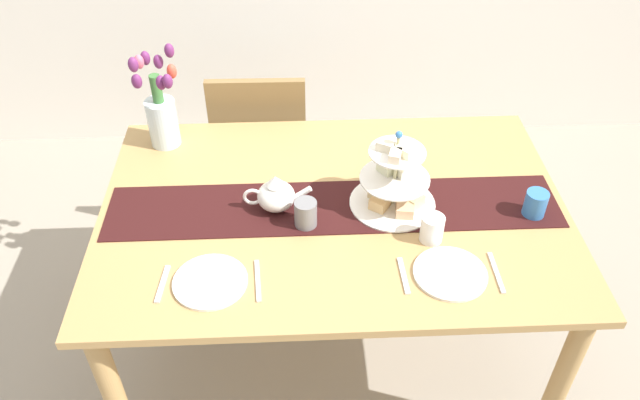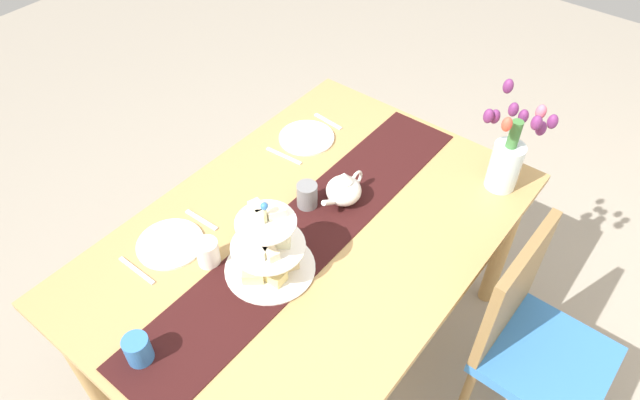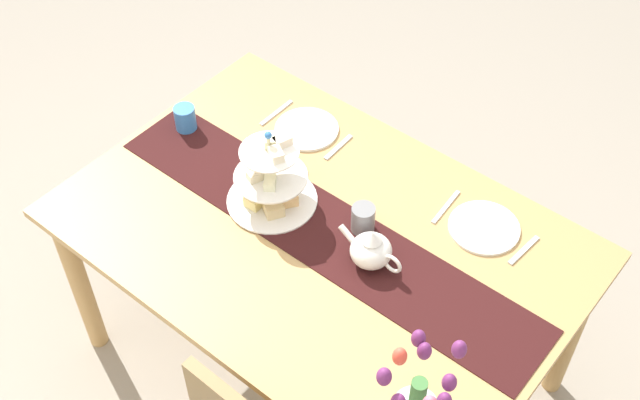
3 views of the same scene
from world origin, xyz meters
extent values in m
plane|color=gray|center=(0.00, 0.00, 0.00)|extent=(8.00, 8.00, 0.00)
cube|color=tan|center=(0.00, 0.00, 0.76)|extent=(1.62, 1.10, 0.03)
cylinder|color=tan|center=(0.74, -0.48, 0.37)|extent=(0.07, 0.07, 0.75)
cylinder|color=tan|center=(-0.74, 0.48, 0.37)|extent=(0.07, 0.07, 0.75)
cylinder|color=tan|center=(0.74, 0.48, 0.37)|extent=(0.07, 0.07, 0.75)
cylinder|color=olive|center=(-0.10, 1.02, 0.21)|extent=(0.04, 0.04, 0.41)
cylinder|color=olive|center=(-0.46, 1.03, 0.21)|extent=(0.04, 0.04, 0.41)
cylinder|color=olive|center=(-0.11, 0.66, 0.21)|extent=(0.04, 0.04, 0.41)
cylinder|color=olive|center=(-0.47, 0.67, 0.21)|extent=(0.04, 0.04, 0.41)
cube|color=#3370B7|center=(-0.29, 0.85, 0.43)|extent=(0.43, 0.43, 0.05)
cube|color=olive|center=(-0.29, 0.66, 0.69)|extent=(0.42, 0.04, 0.45)
cube|color=black|center=(0.00, -0.01, 0.78)|extent=(1.57, 0.28, 0.00)
cylinder|color=beige|center=(0.21, 0.00, 0.92)|extent=(0.01, 0.01, 0.28)
cylinder|color=white|center=(0.21, 0.00, 0.78)|extent=(0.30, 0.30, 0.01)
cylinder|color=white|center=(0.21, 0.00, 0.89)|extent=(0.24, 0.24, 0.01)
cylinder|color=white|center=(0.21, 0.00, 1.00)|extent=(0.19, 0.19, 0.01)
cube|color=beige|center=(0.27, -0.01, 0.81)|extent=(0.09, 0.09, 0.04)
cube|color=#DFCB7C|center=(0.23, 0.05, 0.81)|extent=(0.05, 0.06, 0.04)
cube|color=beige|center=(0.16, 0.04, 0.81)|extent=(0.09, 0.09, 0.04)
cube|color=#EEBF7C|center=(0.16, -0.02, 0.81)|extent=(0.08, 0.08, 0.04)
cube|color=#EABC8F|center=(0.24, -0.06, 0.81)|extent=(0.07, 0.07, 0.04)
cube|color=beige|center=(0.24, 0.01, 0.91)|extent=(0.07, 0.06, 0.03)
cube|color=beige|center=(0.23, 0.04, 0.91)|extent=(0.05, 0.06, 0.03)
cube|color=beige|center=(0.18, 0.03, 0.91)|extent=(0.06, 0.07, 0.03)
cube|color=beige|center=(0.17, 0.01, 1.02)|extent=(0.07, 0.06, 0.03)
cube|color=beige|center=(0.19, -0.05, 1.02)|extent=(0.05, 0.06, 0.03)
cube|color=beige|center=(0.22, -0.03, 1.02)|extent=(0.07, 0.07, 0.03)
sphere|color=#3370B7|center=(0.21, 0.00, 1.07)|extent=(0.02, 0.02, 0.02)
ellipsoid|color=white|center=(-0.20, 0.00, 0.83)|extent=(0.13, 0.13, 0.10)
cone|color=white|center=(-0.20, 0.00, 0.90)|extent=(0.06, 0.06, 0.04)
cylinder|color=white|center=(-0.11, 0.00, 0.84)|extent=(0.07, 0.02, 0.06)
torus|color=white|center=(-0.28, 0.00, 0.83)|extent=(0.07, 0.01, 0.07)
cylinder|color=silver|center=(-0.64, 0.41, 0.87)|extent=(0.12, 0.12, 0.19)
cylinder|color=#3D7538|center=(-0.64, 0.41, 1.02)|extent=(0.04, 0.04, 0.12)
ellipsoid|color=#EF4C38|center=(-0.57, 0.40, 1.10)|extent=(0.04, 0.04, 0.06)
ellipsoid|color=#6B2860|center=(-0.58, 0.49, 1.14)|extent=(0.04, 0.04, 0.06)
ellipsoid|color=#6B2860|center=(-0.63, 0.49, 1.09)|extent=(0.04, 0.04, 0.06)
ellipsoid|color=#6B2860|center=(-0.68, 0.51, 1.10)|extent=(0.04, 0.04, 0.06)
ellipsoid|color=#E5607A|center=(-0.69, 0.46, 1.11)|extent=(0.04, 0.04, 0.06)
ellipsoid|color=#6B2860|center=(-0.70, 0.41, 1.06)|extent=(0.04, 0.04, 0.06)
ellipsoid|color=#6B2860|center=(-0.69, 0.37, 1.08)|extent=(0.04, 0.04, 0.06)
ellipsoid|color=#6B2860|center=(-0.68, 0.33, 1.16)|extent=(0.04, 0.04, 0.06)
ellipsoid|color=#6B2860|center=(-0.60, 0.34, 1.09)|extent=(0.04, 0.04, 0.06)
ellipsoid|color=#6B2860|center=(-0.57, 0.33, 1.10)|extent=(0.04, 0.04, 0.06)
cylinder|color=white|center=(-0.40, -0.34, 0.78)|extent=(0.23, 0.23, 0.01)
cube|color=silver|center=(-0.54, -0.34, 0.78)|extent=(0.03, 0.15, 0.01)
cube|color=silver|center=(-0.25, -0.34, 0.78)|extent=(0.03, 0.17, 0.01)
cylinder|color=white|center=(0.34, -0.34, 0.78)|extent=(0.23, 0.23, 0.01)
cube|color=silver|center=(0.20, -0.34, 0.78)|extent=(0.02, 0.15, 0.01)
cube|color=silver|center=(0.49, -0.34, 0.78)|extent=(0.01, 0.17, 0.01)
cylinder|color=slate|center=(-0.10, -0.09, 0.83)|extent=(0.08, 0.08, 0.09)
cylinder|color=white|center=(0.31, -0.18, 0.82)|extent=(0.08, 0.08, 0.09)
cylinder|color=#3370B7|center=(0.68, -0.07, 0.82)|extent=(0.08, 0.08, 0.09)
camera|label=1|loc=(-0.12, -1.65, 2.21)|focal=35.16mm
camera|label=2|loc=(1.02, 0.85, 2.27)|focal=31.94mm
camera|label=3|loc=(-1.08, 1.33, 2.77)|focal=46.15mm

